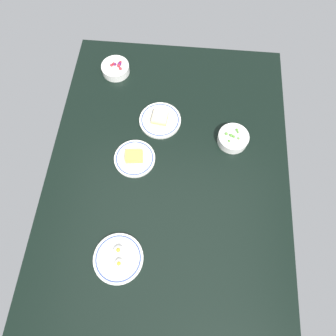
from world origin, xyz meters
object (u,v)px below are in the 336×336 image
(plate_cheese, at_px, (135,158))
(bowl_berries, at_px, (116,68))
(bowl_peas, at_px, (233,138))
(plate_eggs, at_px, (118,258))
(plate_sandwich, at_px, (160,120))

(plate_cheese, bearing_deg, bowl_berries, 18.43)
(bowl_peas, height_order, plate_eggs, bowl_peas)
(bowl_berries, height_order, bowl_peas, bowl_berries)
(plate_eggs, bearing_deg, bowl_berries, 9.66)
(bowl_berries, bearing_deg, bowl_peas, -120.61)
(plate_eggs, distance_m, plate_sandwich, 0.68)
(bowl_peas, xyz_separation_m, plate_sandwich, (0.08, 0.36, -0.01))
(plate_cheese, bearing_deg, plate_eggs, 179.30)
(bowl_berries, height_order, plate_sandwich, bowl_berries)
(bowl_berries, bearing_deg, plate_sandwich, -137.29)
(bowl_berries, xyz_separation_m, plate_cheese, (-0.51, -0.17, -0.01))
(bowl_peas, bearing_deg, plate_cheese, 106.96)
(bowl_peas, distance_m, plate_sandwich, 0.37)
(bowl_berries, distance_m, plate_sandwich, 0.40)
(plate_sandwich, bearing_deg, bowl_berries, 42.71)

